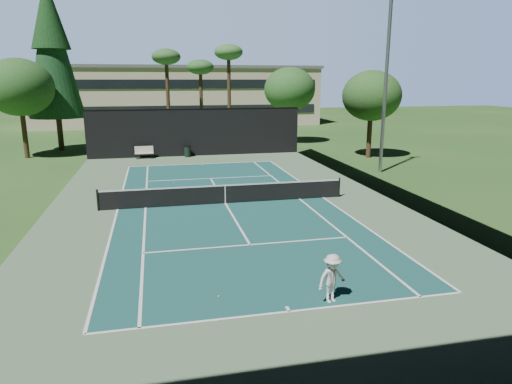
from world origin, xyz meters
TOP-DOWN VIEW (x-y plane):
  - ground at (0.00, 0.00)m, footprint 160.00×160.00m
  - apron_slab at (0.00, 0.00)m, footprint 18.00×32.00m
  - court_surface at (0.00, 0.00)m, footprint 10.97×23.77m
  - court_lines at (0.00, 0.00)m, footprint 11.07×23.87m
  - tennis_net at (0.00, 0.00)m, footprint 12.90×0.10m
  - fence at (0.00, 0.06)m, footprint 18.04×32.05m
  - player at (1.38, -11.54)m, footprint 1.07×0.79m
  - tennis_ball_a at (-1.82, -10.55)m, footprint 0.06×0.06m
  - tennis_ball_b at (-3.48, 4.06)m, footprint 0.06×0.06m
  - tennis_ball_c at (3.37, 3.78)m, footprint 0.06×0.06m
  - tennis_ball_d at (-2.46, 5.69)m, footprint 0.06×0.06m
  - park_bench at (-4.41, 15.50)m, footprint 1.50×0.45m
  - trash_bin at (-0.83, 15.54)m, footprint 0.56×0.56m
  - pine_tree at (-12.00, 22.00)m, footprint 4.80×4.80m
  - palm_a at (-2.00, 24.00)m, footprint 2.80×2.80m
  - palm_b at (1.50, 26.00)m, footprint 2.80×2.80m
  - palm_c at (4.00, 23.00)m, footprint 2.80×2.80m
  - decid_tree_a at (10.00, 22.00)m, footprint 5.12×5.12m
  - decid_tree_b at (14.00, 12.00)m, footprint 4.80×4.80m
  - decid_tree_c at (-14.00, 18.00)m, footprint 5.44×5.44m
  - campus_building at (0.00, 45.98)m, footprint 40.50×12.50m
  - light_pole at (12.00, 6.00)m, footprint 0.90×0.25m

SIDE VIEW (x-z plane):
  - ground at x=0.00m, z-range 0.00..0.00m
  - apron_slab at x=0.00m, z-range 0.00..0.01m
  - court_surface at x=0.00m, z-range 0.01..0.02m
  - court_lines at x=0.00m, z-range 0.02..0.02m
  - tennis_ball_a at x=-1.82m, z-range 0.00..0.06m
  - tennis_ball_b at x=-3.48m, z-range 0.00..0.06m
  - tennis_ball_d at x=-2.46m, z-range 0.00..0.06m
  - tennis_ball_c at x=3.37m, z-range 0.00..0.06m
  - trash_bin at x=-0.83m, z-range 0.01..0.95m
  - park_bench at x=-4.41m, z-range 0.03..1.06m
  - tennis_net at x=0.00m, z-range 0.01..1.11m
  - player at x=1.38m, z-range 0.00..1.48m
  - fence at x=0.00m, z-range -0.01..4.02m
  - campus_building at x=0.00m, z-range 0.06..8.36m
  - decid_tree_b at x=14.00m, z-range 1.51..8.65m
  - decid_tree_a at x=10.00m, z-range 1.61..9.23m
  - decid_tree_c at x=-14.00m, z-range 1.72..9.81m
  - light_pole at x=12.00m, z-range 0.35..12.57m
  - palm_b at x=1.50m, z-range 3.15..11.57m
  - palm_a at x=-2.00m, z-range 3.53..12.85m
  - palm_c at x=4.00m, z-range 3.72..13.49m
  - pine_tree at x=-12.00m, z-range 2.05..17.05m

